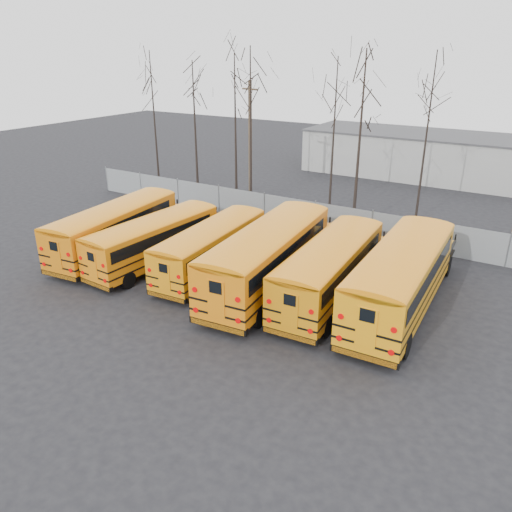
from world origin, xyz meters
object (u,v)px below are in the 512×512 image
Objects in this scene: bus_a at (117,224)px; bus_e at (332,265)px; bus_b at (157,237)px; bus_d at (270,252)px; bus_f at (403,273)px; utility_pole_left at (250,141)px; bus_c at (213,244)px.

bus_a and bus_e have the same top height.
bus_b is 10.32m from bus_e.
bus_a is 13.46m from bus_e.
bus_e is at bearing 3.93° from bus_d.
bus_a is 0.92× the size of bus_f.
bus_e is (3.17, 0.50, -0.19)m from bus_d.
utility_pole_left is (-9.59, 13.41, 2.79)m from bus_d.
bus_b is 0.83× the size of bus_d.
utility_pole_left reaches higher than bus_e.
utility_pole_left is at bearing 131.51° from bus_e.
utility_pole_left is (-2.51, 14.07, 3.13)m from bus_b.
bus_b is at bearing -170.94° from bus_c.
bus_b is (3.17, -0.07, -0.14)m from bus_a.
utility_pole_left is at bearing 120.54° from bus_d.
bus_d is at bearing -39.64° from utility_pole_left.
bus_e is at bearing -30.54° from utility_pole_left.
bus_c is 0.84× the size of bus_f.
bus_b is 1.10× the size of utility_pole_left.
bus_a is 1.09× the size of bus_b.
bus_b is at bearing -176.69° from bus_e.
utility_pole_left is (-5.92, 13.29, 3.15)m from bus_c.
bus_a is 6.62m from bus_c.
bus_c is at bearing 173.03° from bus_d.
bus_a is at bearing -176.40° from bus_f.
bus_e is 18.39m from utility_pole_left.
bus_f reaches higher than bus_e.
bus_a is at bearing 178.32° from bus_d.
bus_d is (10.24, 0.60, 0.19)m from bus_a.
utility_pole_left is (-12.76, 12.91, 2.99)m from bus_e.
bus_b is 13.67m from bus_f.
bus_a is at bearing -177.68° from bus_c.
bus_d is 6.56m from bus_f.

